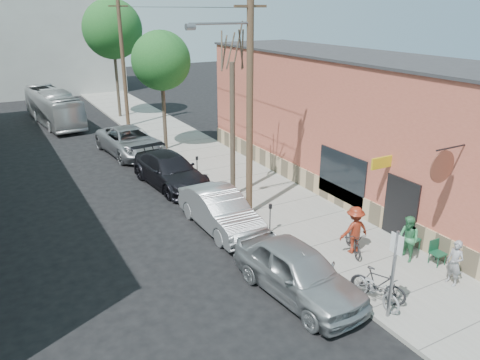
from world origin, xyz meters
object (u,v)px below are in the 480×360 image
tree_bare (233,132)px  patio_chair_b (438,253)px  parking_meter_far (197,164)px  car_1 (220,210)px  tree_leafy_mid (161,61)px  car_3 (130,141)px  car_0 (298,271)px  car_2 (170,170)px  patron_grey (455,263)px  patron_green (408,239)px  utility_pole_near (249,94)px  parking_meter_near (270,213)px  tree_leafy_far (112,29)px  parked_bike_a (378,284)px  parked_bike_b (376,289)px  sign_post (394,267)px  bus (53,107)px  cyclist (354,230)px  patio_chair_a (413,239)px

tree_bare → patio_chair_b: size_ratio=7.17×
parking_meter_far → car_1: 5.75m
tree_leafy_mid → car_3: tree_leafy_mid is taller
car_0 → car_2: size_ratio=0.90×
tree_bare → patron_grey: bearing=-75.3°
patron_green → car_2: bearing=-152.2°
car_1 → utility_pole_near: bearing=15.3°
parking_meter_near → utility_pole_near: 4.87m
tree_bare → car_3: 10.01m
tree_leafy_far → patio_chair_b: (3.29, -29.03, -6.46)m
patron_grey → parked_bike_a: size_ratio=0.88×
utility_pole_near → parked_bike_b: bearing=-89.1°
sign_post → patron_green: (3.02, 2.09, -0.84)m
parked_bike_a → parking_meter_far: bearing=65.9°
parking_meter_near → utility_pole_near: (0.14, 2.03, 4.43)m
sign_post → parking_meter_far: size_ratio=2.26×
tree_bare → sign_post: bearing=-92.5°
tree_leafy_far → bus: (-5.06, 0.39, -5.72)m
parking_meter_near → car_2: (-1.45, 7.33, -0.17)m
parking_meter_far → parked_bike_b: parking_meter_far is taller
car_3 → parked_bike_b: bearing=-89.5°
sign_post → parked_bike_a: sign_post is taller
cyclist → utility_pole_near: bearing=-65.4°
parked_bike_a → patio_chair_a: bearing=0.4°
parking_meter_near → patio_chair_b: parking_meter_near is taller
car_2 → car_0: bearing=-95.8°
tree_bare → tree_leafy_mid: 9.40m
patio_chair_a → patron_green: bearing=-160.9°
tree_leafy_far → patron_grey: tree_leafy_far is taller
parked_bike_a → tree_bare: bearing=63.3°
tree_leafy_far → bus: size_ratio=0.97×
parked_bike_a → car_3: 19.26m
car_0 → tree_bare: bearing=70.7°
car_1 → patio_chair_a: bearing=-46.1°
parking_meter_far → patron_green: (3.12, -11.36, 0.01)m
car_0 → tree_leafy_mid: bearing=77.9°
car_0 → cyclist: bearing=12.4°
parking_meter_far → parked_bike_a: 12.67m
tree_leafy_far → car_3: size_ratio=1.53×
parking_meter_far → utility_pole_near: (0.14, -5.10, 4.43)m
parked_bike_a → car_2: car_2 is taller
tree_bare → patio_chair_a: tree_bare is taller
tree_bare → patron_green: 9.10m
parked_bike_a → car_0: size_ratio=0.35×
tree_leafy_far → car_2: size_ratio=1.65×
patio_chair_a → sign_post: bearing=-156.4°
utility_pole_near → patron_green: (2.98, -6.26, -4.42)m
tree_leafy_far → patron_grey: bearing=-84.9°
sign_post → patron_grey: 3.27m
tree_leafy_mid → car_1: tree_leafy_mid is taller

